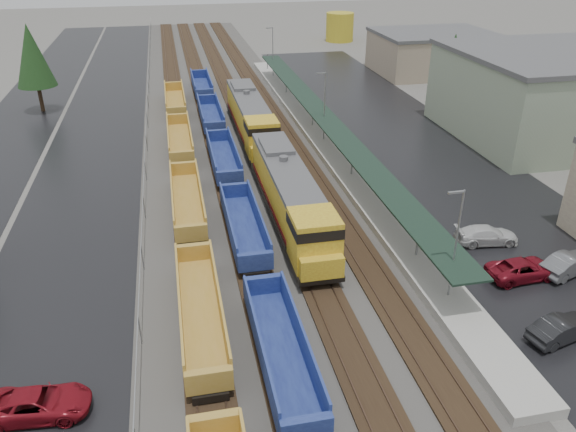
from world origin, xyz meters
The scene contains 19 objects.
ballast_strip centered at (0.00, 60.00, 0.04)m, with size 20.00×160.00×0.08m, color #302D2B.
trackbed centered at (0.00, 60.00, 0.16)m, with size 14.60×160.00×0.22m.
west_parking_lot centered at (-15.00, 60.00, 0.01)m, with size 10.00×160.00×0.02m, color black.
west_road centered at (-25.00, 60.00, 0.01)m, with size 9.00×160.00×0.02m, color black.
east_commuter_lot centered at (19.00, 50.00, 0.01)m, with size 16.00×100.00×0.02m, color black.
station_platform centered at (9.50, 50.01, 0.73)m, with size 3.00×80.00×8.00m.
chainlink_fence centered at (-9.50, 58.44, 1.61)m, with size 0.08×160.04×2.02m.
tree_west_far centered at (-23.00, 70.00, 7.12)m, with size 4.84×4.84×11.00m.
tree_east centered at (28.00, 58.00, 6.47)m, with size 4.40×4.40×10.00m.
locomotive_lead centered at (2.00, 32.44, 2.51)m, with size 3.17×20.90×4.73m.
locomotive_trail centered at (2.00, 53.44, 2.51)m, with size 3.17×20.90×4.73m.
well_string_yellow centered at (-6.00, 28.70, 1.11)m, with size 2.46×90.32×2.18m.
well_string_blue centered at (-2.00, 31.03, 1.11)m, with size 2.47×99.06×2.19m.
storage_tank centered at (29.37, 110.40, 2.85)m, with size 5.70×5.70×5.70m, color gold.
parked_car_west_c centered at (-14.30, 15.69, 0.70)m, with size 5.01×2.31×1.39m, color maroon.
parked_car_east_a centered at (14.39, 15.44, 0.72)m, with size 4.35×1.52×1.43m, color black.
parked_car_east_b centered at (15.82, 21.70, 0.68)m, with size 4.92×2.27×1.37m, color maroon.
parked_car_east_c centered at (15.88, 26.52, 0.69)m, with size 4.76×1.93×1.38m, color silver.
parked_car_east_e centered at (19.30, 21.53, 0.75)m, with size 4.58×1.60×1.51m, color #5D5F62.
Camera 1 is at (-6.53, -6.55, 21.46)m, focal length 35.00 mm.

